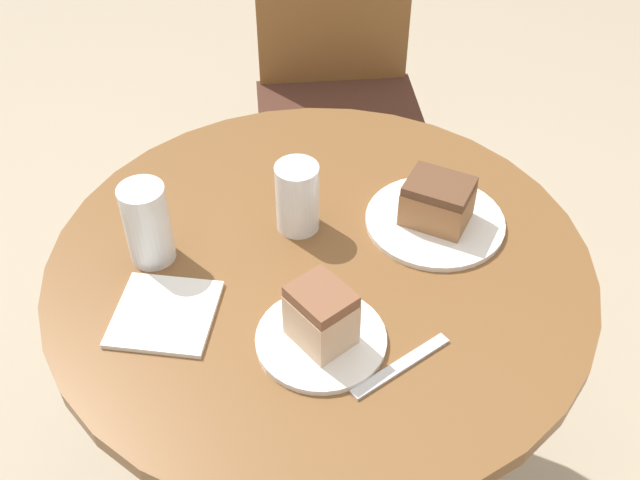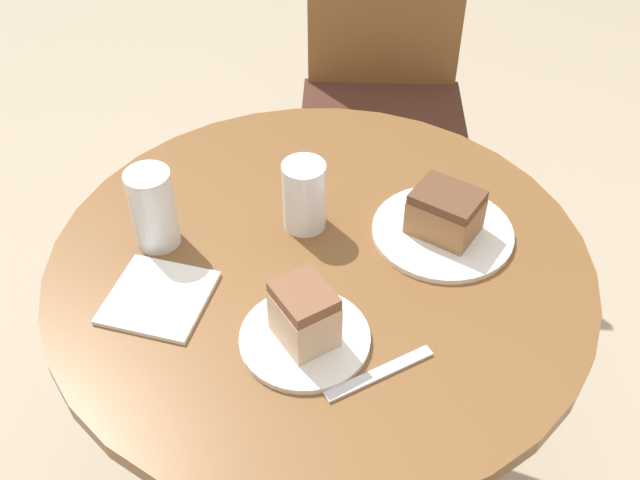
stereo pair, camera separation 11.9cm
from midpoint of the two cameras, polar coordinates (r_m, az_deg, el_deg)
name	(u,v)px [view 2 (the right image)]	position (r m, az deg, el deg)	size (l,w,h in m)	color
table	(320,332)	(1.35, 2.53, -7.13)	(0.89, 0.89, 0.74)	brown
chair	(383,93)	(2.06, 6.53, 10.99)	(0.46, 0.47, 0.98)	brown
plate_near	(305,338)	(1.09, 1.96, -7.67)	(0.19, 0.19, 0.01)	white
plate_far	(442,232)	(1.28, 11.95, 0.48)	(0.24, 0.24, 0.01)	white
cake_slice_near	(304,315)	(1.05, 2.03, -5.87)	(0.11, 0.11, 0.10)	beige
cake_slice_far	(445,212)	(1.25, 12.24, 1.97)	(0.14, 0.13, 0.08)	#9E6B42
glass_lemonade	(154,211)	(1.22, -9.88, 2.06)	(0.07, 0.07, 0.14)	silver
glass_water	(304,198)	(1.24, 1.53, 3.06)	(0.07, 0.07, 0.12)	silver
napkin_stack	(159,297)	(1.16, -9.37, -4.49)	(0.17, 0.17, 0.01)	white
fork	(379,373)	(1.07, 7.79, -10.21)	(0.15, 0.11, 0.00)	silver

